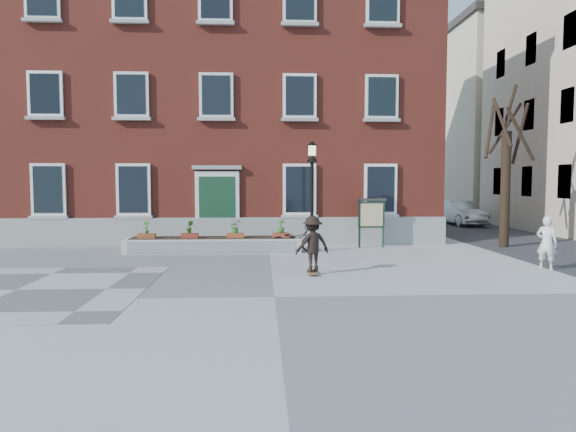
{
  "coord_description": "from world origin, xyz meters",
  "views": [
    {
      "loc": [
        -0.28,
        -11.09,
        2.56
      ],
      "look_at": [
        0.5,
        4.0,
        1.5
      ],
      "focal_mm": 32.0,
      "sensor_mm": 36.0,
      "label": 1
    }
  ],
  "objects": [
    {
      "name": "skateboarder",
      "position": [
        1.1,
        2.68,
        0.83
      ],
      "size": [
        1.11,
        0.87,
        1.59
      ],
      "color": "brown",
      "rests_on": "ground"
    },
    {
      "name": "notice_board",
      "position": [
        3.88,
        8.09,
        1.26
      ],
      "size": [
        1.1,
        0.16,
        1.87
      ],
      "color": "black",
      "rests_on": "ground"
    },
    {
      "name": "checker_patch",
      "position": [
        -6.0,
        1.0,
        0.01
      ],
      "size": [
        6.0,
        6.0,
        0.01
      ],
      "primitive_type": "cube",
      "color": "#555557",
      "rests_on": "ground"
    },
    {
      "name": "lamp_post",
      "position": [
        1.51,
        7.05,
        2.54
      ],
      "size": [
        0.4,
        0.4,
        3.93
      ],
      "color": "black",
      "rests_on": "ground"
    },
    {
      "name": "bystander",
      "position": [
        7.85,
        3.05,
        0.77
      ],
      "size": [
        0.66,
        0.66,
        1.54
      ],
      "primitive_type": "imported",
      "rotation": [
        0.0,
        0.0,
        2.35
      ],
      "color": "white",
      "rests_on": "ground"
    },
    {
      "name": "ground",
      "position": [
        0.0,
        0.0,
        0.0
      ],
      "size": [
        100.0,
        100.0,
        0.0
      ],
      "primitive_type": "plane",
      "color": "#9A999C",
      "rests_on": "ground"
    },
    {
      "name": "planter_assembly",
      "position": [
        -1.99,
        7.18,
        0.31
      ],
      "size": [
        6.2,
        1.12,
        1.15
      ],
      "color": "silver",
      "rests_on": "ground"
    },
    {
      "name": "parked_car",
      "position": [
        11.1,
        17.65,
        0.69
      ],
      "size": [
        1.83,
        4.27,
        1.37
      ],
      "primitive_type": "imported",
      "rotation": [
        0.0,
        0.0,
        0.09
      ],
      "color": "#B4B7B9",
      "rests_on": "ground"
    },
    {
      "name": "brick_building",
      "position": [
        -2.0,
        13.98,
        6.3
      ],
      "size": [
        18.4,
        10.85,
        12.6
      ],
      "color": "maroon",
      "rests_on": "ground"
    },
    {
      "name": "bicycle",
      "position": [
        0.86,
        6.91,
        0.45
      ],
      "size": [
        1.81,
        0.91,
        0.91
      ],
      "primitive_type": "imported",
      "rotation": [
        0.0,
        0.0,
        1.75
      ],
      "color": "black",
      "rests_on": "ground"
    },
    {
      "name": "side_street",
      "position": [
        17.99,
        19.78,
        7.02
      ],
      "size": [
        15.2,
        36.0,
        14.5
      ],
      "color": "#353538",
      "rests_on": "ground"
    },
    {
      "name": "bare_tree",
      "position": [
        9.01,
        8.01,
        2.79
      ],
      "size": [
        1.83,
        1.83,
        6.16
      ],
      "color": "black",
      "rests_on": "ground"
    }
  ]
}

